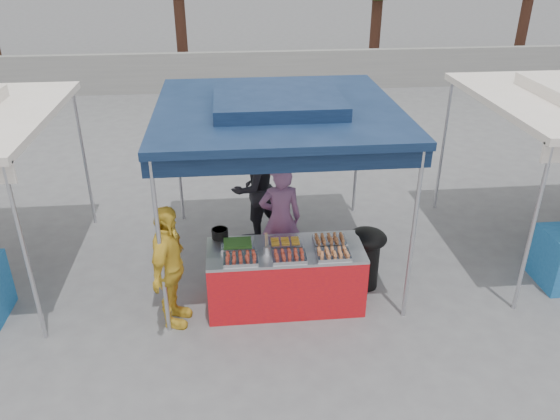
{
  "coord_description": "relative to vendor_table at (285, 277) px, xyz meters",
  "views": [
    {
      "loc": [
        -0.65,
        -6.01,
        4.44
      ],
      "look_at": [
        0.0,
        0.6,
        1.05
      ],
      "focal_mm": 35.0,
      "sensor_mm": 36.0,
      "label": 1
    }
  ],
  "objects": [
    {
      "name": "customer_person",
      "position": [
        -1.44,
        -0.25,
        0.39
      ],
      "size": [
        0.6,
        1.02,
        1.63
      ],
      "primitive_type": "imported",
      "rotation": [
        0.0,
        0.0,
        1.35
      ],
      "color": "gold",
      "rests_on": "ground_plane"
    },
    {
      "name": "helper_man",
      "position": [
        -0.3,
        1.91,
        0.42
      ],
      "size": [
        1.04,
        1.01,
        1.69
      ],
      "primitive_type": "imported",
      "rotation": [
        0.0,
        0.0,
        3.79
      ],
      "color": "black",
      "rests_on": "ground_plane"
    },
    {
      "name": "ground_plane",
      "position": [
        0.0,
        0.1,
        -0.43
      ],
      "size": [
        80.0,
        80.0,
        0.0
      ],
      "primitive_type": "plane",
      "color": "#58585A"
    },
    {
      "name": "food_tray_br",
      "position": [
        0.59,
        0.1,
        0.46
      ],
      "size": [
        0.42,
        0.3,
        0.07
      ],
      "color": "silver",
      "rests_on": "vendor_table"
    },
    {
      "name": "main_canopy",
      "position": [
        0.0,
        1.07,
        1.94
      ],
      "size": [
        3.2,
        3.2,
        2.57
      ],
      "color": "#B7B8BE",
      "rests_on": "ground_plane"
    },
    {
      "name": "food_tray_fm",
      "position": [
        0.02,
        -0.24,
        0.46
      ],
      "size": [
        0.42,
        0.3,
        0.07
      ],
      "color": "silver",
      "rests_on": "vendor_table"
    },
    {
      "name": "food_tray_bl",
      "position": [
        -0.6,
        0.11,
        0.46
      ],
      "size": [
        0.42,
        0.3,
        0.07
      ],
      "color": "silver",
      "rests_on": "vendor_table"
    },
    {
      "name": "food_tray_bm",
      "position": [
        0.01,
        0.1,
        0.46
      ],
      "size": [
        0.42,
        0.3,
        0.07
      ],
      "color": "silver",
      "rests_on": "vendor_table"
    },
    {
      "name": "vendor_woman",
      "position": [
        0.02,
        0.85,
        0.4
      ],
      "size": [
        0.62,
        0.42,
        1.65
      ],
      "primitive_type": "imported",
      "rotation": [
        0.0,
        0.0,
        3.18
      ],
      "color": "#86557E",
      "rests_on": "ground_plane"
    },
    {
      "name": "crate_stacked",
      "position": [
        0.18,
        0.6,
        0.03
      ],
      "size": [
        0.48,
        0.34,
        0.29
      ],
      "primitive_type": "cube",
      "color": "#133D9F",
      "rests_on": "crate_right"
    },
    {
      "name": "crate_right",
      "position": [
        0.18,
        0.6,
        -0.27
      ],
      "size": [
        0.52,
        0.37,
        0.31
      ],
      "primitive_type": "cube",
      "color": "#133D9F",
      "rests_on": "ground_plane"
    },
    {
      "name": "vendor_table",
      "position": [
        0.0,
        0.0,
        0.0
      ],
      "size": [
        2.0,
        0.8,
        0.85
      ],
      "color": "red",
      "rests_on": "ground_plane"
    },
    {
      "name": "back_wall",
      "position": [
        0.0,
        11.1,
        0.17
      ],
      "size": [
        40.0,
        0.25,
        1.2
      ],
      "primitive_type": "cube",
      "color": "gray",
      "rests_on": "ground_plane"
    },
    {
      "name": "crate_left",
      "position": [
        -0.53,
        0.51,
        -0.28
      ],
      "size": [
        0.5,
        0.35,
        0.3
      ],
      "primitive_type": "cube",
      "color": "#133D9F",
      "rests_on": "ground_plane"
    },
    {
      "name": "cooking_pot",
      "position": [
        -0.83,
        0.37,
        0.49
      ],
      "size": [
        0.22,
        0.22,
        0.13
      ],
      "primitive_type": "cylinder",
      "color": "black",
      "rests_on": "vendor_table"
    },
    {
      "name": "food_tray_fl",
      "position": [
        -0.58,
        -0.24,
        0.46
      ],
      "size": [
        0.42,
        0.3,
        0.07
      ],
      "color": "silver",
      "rests_on": "vendor_table"
    },
    {
      "name": "food_tray_fr",
      "position": [
        0.57,
        -0.24,
        0.46
      ],
      "size": [
        0.42,
        0.3,
        0.07
      ],
      "color": "silver",
      "rests_on": "vendor_table"
    },
    {
      "name": "skewer_cup",
      "position": [
        -0.24,
        -0.1,
        0.48
      ],
      "size": [
        0.09,
        0.09,
        0.11
      ],
      "primitive_type": "cylinder",
      "color": "#B7B8BE",
      "rests_on": "vendor_table"
    },
    {
      "name": "wok_burner",
      "position": [
        1.15,
        0.32,
        0.1
      ],
      "size": [
        0.53,
        0.53,
        0.89
      ],
      "rotation": [
        0.0,
        0.0,
        -0.02
      ],
      "color": "black",
      "rests_on": "ground_plane"
    }
  ]
}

